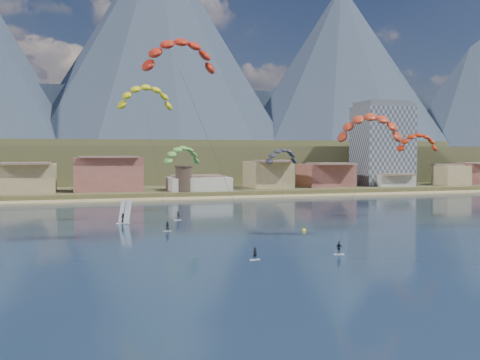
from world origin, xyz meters
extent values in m
plane|color=black|center=(0.00, 0.00, 0.00)|extent=(2400.00, 2400.00, 0.00)
cube|color=tan|center=(0.00, 106.00, 0.25)|extent=(2200.00, 12.00, 0.90)
cube|color=brown|center=(0.00, 560.00, 0.00)|extent=(2200.00, 900.00, 4.00)
cube|color=brown|center=(40.00, 220.00, 9.50)|extent=(320.00, 150.00, 15.00)
cube|color=brown|center=(-40.00, 260.00, 11.00)|extent=(380.00, 170.00, 18.00)
cone|color=#2B3648|center=(100.00, 840.00, 182.00)|extent=(440.00, 440.00, 360.00)
cone|color=#2B3648|center=(400.00, 800.00, 147.00)|extent=(380.00, 380.00, 290.00)
cone|color=#2B3648|center=(680.00, 810.00, 127.00)|extent=(340.00, 340.00, 250.00)
cube|color=#2B3648|center=(0.00, 900.00, 57.00)|extent=(2000.00, 200.00, 110.00)
cube|color=gray|center=(85.00, 128.00, 17.00)|extent=(20.00, 16.00, 30.00)
cube|color=#59595E|center=(85.00, 128.00, 33.00)|extent=(18.00, 14.40, 2.00)
cylinder|color=#47382D|center=(5.00, 114.00, 6.00)|extent=(5.20, 5.20, 8.00)
cylinder|color=#47382D|center=(5.00, 114.00, 10.30)|extent=(5.82, 5.82, 0.60)
cube|color=silver|center=(-4.26, 10.00, 0.05)|extent=(1.52, 0.69, 0.10)
imported|color=black|center=(-4.26, 10.00, 0.94)|extent=(0.68, 0.51, 1.69)
cylinder|color=#262626|center=(-8.26, 16.85, 14.46)|extent=(0.05, 0.05, 31.12)
cube|color=silver|center=(-11.67, 41.09, 0.05)|extent=(1.58, 0.84, 0.10)
imported|color=black|center=(-11.67, 41.09, 0.97)|extent=(0.99, 0.86, 1.74)
cylinder|color=#262626|center=(-12.93, 46.86, 12.56)|extent=(0.05, 0.05, 25.77)
cube|color=silver|center=(8.85, 10.45, 0.05)|extent=(1.60, 0.71, 0.10)
imported|color=black|center=(8.85, 10.45, 0.99)|extent=(1.10, 0.60, 1.78)
cylinder|color=#262626|center=(14.96, 17.06, 9.14)|extent=(0.05, 0.05, 24.09)
cube|color=silver|center=(-6.79, 57.33, 0.05)|extent=(1.62, 0.78, 0.10)
imported|color=black|center=(-6.79, 57.33, 1.00)|extent=(1.27, 0.89, 1.79)
cylinder|color=#262626|center=(-4.89, 64.93, 6.67)|extent=(0.05, 0.05, 19.17)
cylinder|color=#262626|center=(18.54, 56.44, 6.29)|extent=(0.04, 0.04, 14.40)
cylinder|color=#262626|center=(46.06, 42.67, 7.80)|extent=(0.04, 0.04, 17.00)
cube|color=silver|center=(-18.80, 55.13, 0.07)|extent=(2.81, 1.07, 0.14)
imported|color=black|center=(-18.80, 55.13, 1.12)|extent=(1.02, 0.72, 1.97)
cube|color=white|center=(-18.34, 55.13, 2.54)|extent=(1.36, 3.06, 4.71)
sphere|color=yellow|center=(13.24, 34.00, 0.13)|extent=(0.76, 0.76, 0.76)
camera|label=1|loc=(-27.98, -63.91, 15.24)|focal=42.05mm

